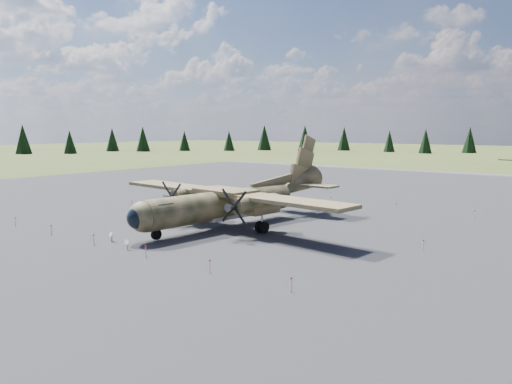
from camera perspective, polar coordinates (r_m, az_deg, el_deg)
The scene contains 7 objects.
ground at distance 46.27m, azimuth -1.16°, elevation -3.75°, with size 500.00×500.00×0.00m, color #515D29.
apron at distance 54.30m, azimuth 5.47°, elevation -2.14°, with size 120.00×120.00×0.04m, color #59595E.
transport_plane at distance 45.40m, azimuth -2.67°, elevation -0.77°, with size 26.42×23.91×8.69m.
info_placard_left at distance 40.97m, azimuth -16.22°, elevation -4.79°, with size 0.50×0.34×0.73m.
info_placard_right at distance 37.90m, azimuth -14.51°, elevation -5.69°, with size 0.48×0.22×0.74m.
barrier_fence at distance 46.40m, azimuth -1.67°, elevation -3.08°, with size 33.12×29.62×0.85m.
treeline at distance 41.97m, azimuth 0.18°, elevation 1.75°, with size 323.03×327.67×10.89m.
Camera 1 is at (28.45, -35.40, 8.83)m, focal length 35.00 mm.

